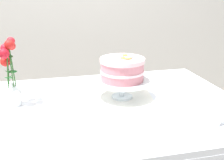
{
  "coord_description": "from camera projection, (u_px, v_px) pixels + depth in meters",
  "views": [
    {
      "loc": [
        -0.28,
        -1.32,
        1.31
      ],
      "look_at": [
        0.04,
        0.02,
        0.86
      ],
      "focal_mm": 46.51,
      "sensor_mm": 36.0,
      "label": 1
    }
  ],
  "objects": [
    {
      "name": "cake_stand",
      "position": [
        122.0,
        83.0,
        1.51
      ],
      "size": [
        0.29,
        0.29,
        0.1
      ],
      "color": "silver",
      "rests_on": "linen_napkin"
    },
    {
      "name": "dining_table",
      "position": [
        106.0,
        122.0,
        1.46
      ],
      "size": [
        1.4,
        1.0,
        0.74
      ],
      "color": "white",
      "rests_on": "ground"
    },
    {
      "name": "linen_napkin",
      "position": [
        122.0,
        98.0,
        1.54
      ],
      "size": [
        0.36,
        0.36,
        0.0
      ],
      "primitive_type": "cube",
      "rotation": [
        0.0,
        0.0,
        -0.15
      ],
      "color": "white",
      "rests_on": "dining_table"
    },
    {
      "name": "flower_vase",
      "position": [
        11.0,
        77.0,
        1.4
      ],
      "size": [
        0.09,
        0.12,
        0.34
      ],
      "color": "silver",
      "rests_on": "dining_table"
    },
    {
      "name": "layer_cake",
      "position": [
        122.0,
        69.0,
        1.49
      ],
      "size": [
        0.23,
        0.23,
        0.12
      ],
      "color": "#CC7A84",
      "rests_on": "cake_stand"
    },
    {
      "name": "teacup",
      "position": [
        213.0,
        120.0,
        1.23
      ],
      "size": [
        0.13,
        0.13,
        0.06
      ],
      "color": "white",
      "rests_on": "dining_table"
    }
  ]
}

